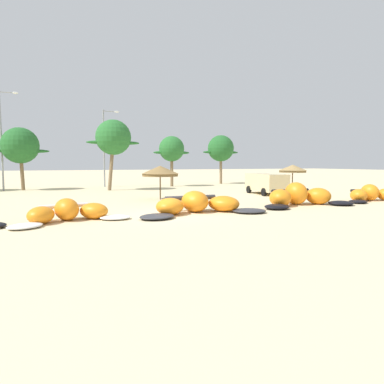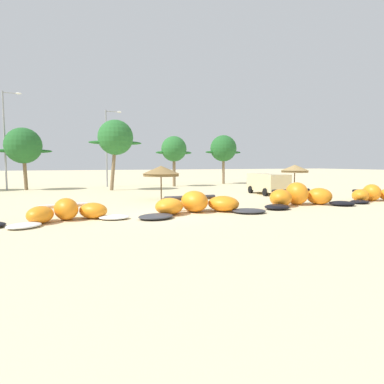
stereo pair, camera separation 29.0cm
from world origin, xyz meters
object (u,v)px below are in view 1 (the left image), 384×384
Objects in this scene: kite_left at (68,213)px; parked_van at (265,182)px; kite_left_of_center at (198,205)px; palm_left at (20,146)px; lamppost_west at (3,136)px; kite_right_of_center at (373,195)px; palm_center_left at (172,149)px; palm_left_of_gap at (113,138)px; lamppost_west_center at (105,144)px; beach_umbrella_near_van at (160,171)px; kite_center at (300,197)px; palm_center_right at (221,149)px; beach_umbrella_middle at (293,169)px.

parked_van is at bearing 25.89° from kite_left.
palm_left is at bearing 115.78° from kite_left_of_center.
kite_left is at bearing -80.45° from palm_left.
lamppost_west is (-1.55, 0.04, 1.00)m from palm_left.
palm_center_left reaches higher than kite_right_of_center.
palm_left_of_gap is (5.24, 18.23, 5.01)m from kite_left.
lamppost_west_center is at bearing 77.62° from kite_left.
beach_umbrella_near_van reaches higher than kite_right_of_center.
kite_left is 19.62m from palm_left_of_gap.
palm_left is at bearing 99.55° from kite_left.
palm_left_of_gap is (-1.75, 10.57, 3.22)m from beach_umbrella_near_van.
beach_umbrella_near_van is at bearing 88.83° from kite_left_of_center.
lamppost_west_center is (-9.30, 22.94, 4.50)m from kite_center.
kite_right_of_center is at bearing 1.52° from kite_left.
palm_left is at bearing -1.45° from lamppost_west.
parked_van is (2.66, 7.70, 0.51)m from kite_center.
palm_center_left reaches higher than kite_left.
lamppost_west_center is (-15.44, -0.22, 0.29)m from palm_center_right.
palm_left_of_gap is (-11.90, 9.91, 4.33)m from parked_van.
kite_right_of_center is at bearing -26.50° from beach_umbrella_near_van.
beach_umbrella_near_van reaches higher than parked_van.
lamppost_west is at bearing -170.78° from lamppost_west_center.
lamppost_west_center is (-0.07, 5.34, -0.34)m from palm_left_of_gap.
kite_left_of_center is at bearing -178.10° from kite_right_of_center.
beach_umbrella_middle is at bearing -26.27° from lamppost_west.
lamppost_west_center is (-15.59, 14.51, 2.80)m from beach_umbrella_middle.
beach_umbrella_middle is at bearing 23.56° from kite_left.
lamppost_west is at bearing 153.73° from beach_umbrella_middle.
palm_left is (-10.66, 14.18, 2.39)m from beach_umbrella_near_van.
kite_center is 1.43× the size of parked_van.
kite_left_of_center is 0.76× the size of lamppost_west.
parked_van reaches higher than kite_center.
kite_left_of_center is 2.66× the size of beach_umbrella_near_van.
palm_center_right is at bearing 75.16° from kite_center.
kite_left is at bearing -177.53° from kite_center.
parked_van is at bearing 38.63° from kite_left_of_center.
palm_left is (-24.89, 21.28, 4.12)m from kite_right_of_center.
palm_left is at bearing -168.96° from lamppost_west_center.
palm_left_of_gap reaches higher than palm_center_left.
palm_left reaches higher than beach_umbrella_near_van.
kite_center is at bearing -49.45° from palm_left.
palm_center_right is at bearing 49.09° from kite_left.
palm_center_left is at bearing 122.93° from beach_umbrella_middle.
beach_umbrella_middle is at bearing -89.41° from palm_center_right.
lamppost_west_center is at bearing 164.46° from palm_center_left.
palm_left reaches higher than kite_left.
kite_left is 19.07m from parked_van.
palm_center_right reaches higher than beach_umbrella_near_van.
lamppost_west is at bearing 160.77° from palm_left_of_gap.
palm_left is 9.65m from palm_left_of_gap.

